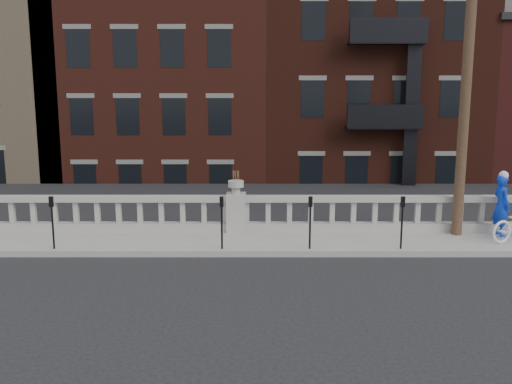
{
  "coord_description": "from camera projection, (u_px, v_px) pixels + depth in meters",
  "views": [
    {
      "loc": [
        0.57,
        -11.92,
        4.23
      ],
      "look_at": [
        0.57,
        3.2,
        1.43
      ],
      "focal_mm": 40.0,
      "sensor_mm": 36.0,
      "label": 1
    }
  ],
  "objects": [
    {
      "name": "balustrade",
      "position": [
        236.0,
        214.0,
        16.26
      ],
      "size": [
        28.0,
        0.34,
        1.03
      ],
      "color": "gray",
      "rests_on": "sidewalk"
    },
    {
      "name": "cyclist",
      "position": [
        501.0,
        205.0,
        15.73
      ],
      "size": [
        0.5,
        0.68,
        1.71
      ],
      "primitive_type": "imported",
      "rotation": [
        0.0,
        0.0,
        1.72
      ],
      "color": "#0D34D0",
      "rests_on": "sidewalk"
    },
    {
      "name": "ground",
      "position": [
        230.0,
        283.0,
        12.49
      ],
      "size": [
        120.0,
        120.0,
        0.0
      ],
      "primitive_type": "plane",
      "color": "black",
      "rests_on": "ground"
    },
    {
      "name": "parking_meter_b",
      "position": [
        52.0,
        216.0,
        14.42
      ],
      "size": [
        0.1,
        0.09,
        1.36
      ],
      "color": "black",
      "rests_on": "sidewalk"
    },
    {
      "name": "parking_meter_e",
      "position": [
        402.0,
        217.0,
        14.42
      ],
      "size": [
        0.1,
        0.09,
        1.36
      ],
      "color": "black",
      "rests_on": "sidewalk"
    },
    {
      "name": "sidewalk",
      "position": [
        235.0,
        243.0,
        15.43
      ],
      "size": [
        32.0,
        2.2,
        0.15
      ],
      "primitive_type": "cube",
      "color": "gray",
      "rests_on": "ground"
    },
    {
      "name": "parking_meter_c",
      "position": [
        222.0,
        216.0,
        14.42
      ],
      "size": [
        0.1,
        0.09,
        1.36
      ],
      "color": "black",
      "rests_on": "sidewalk"
    },
    {
      "name": "planter_pedestal",
      "position": [
        236.0,
        208.0,
        16.22
      ],
      "size": [
        0.55,
        0.55,
        1.76
      ],
      "color": "gray",
      "rests_on": "sidewalk"
    },
    {
      "name": "parking_meter_d",
      "position": [
        310.0,
        216.0,
        14.42
      ],
      "size": [
        0.1,
        0.09,
        1.36
      ],
      "color": "black",
      "rests_on": "sidewalk"
    },
    {
      "name": "utility_pole",
      "position": [
        469.0,
        48.0,
        15.07
      ],
      "size": [
        1.6,
        0.28,
        10.0
      ],
      "color": "#422D1E",
      "rests_on": "sidewalk"
    },
    {
      "name": "lower_level",
      "position": [
        256.0,
        113.0,
        34.67
      ],
      "size": [
        80.0,
        44.0,
        20.8
      ],
      "color": "#605E59",
      "rests_on": "ground"
    }
  ]
}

